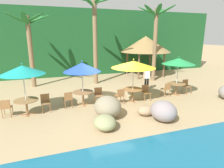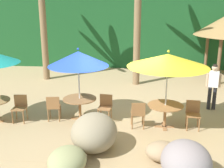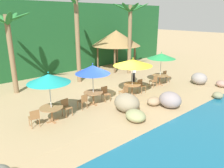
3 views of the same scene
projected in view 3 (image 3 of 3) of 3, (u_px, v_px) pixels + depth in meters
ground_plane at (113, 99)px, 13.39m from camera, size 120.00×120.00×0.00m
terrace_deck at (113, 99)px, 13.39m from camera, size 18.00×5.20×0.01m
foliage_backdrop at (45, 38)px, 19.03m from camera, size 28.00×2.40×6.00m
rock_seawall at (172, 97)px, 12.64m from camera, size 16.37×3.50×0.98m
umbrella_teal at (49, 78)px, 9.93m from camera, size 1.98×1.98×2.49m
dining_table_teal at (52, 110)px, 10.40m from camera, size 1.10×1.10×0.74m
chair_teal_seaward at (66, 106)px, 11.06m from camera, size 0.45×0.45×0.87m
chair_teal_inland at (34, 117)px, 9.88m from camera, size 0.45×0.46×0.87m
umbrella_blue at (93, 69)px, 12.01m from camera, size 1.95×1.95×2.42m
dining_table_blue at (93, 94)px, 12.44m from camera, size 1.10×1.10×0.74m
chair_blue_seaward at (105, 93)px, 12.99m from camera, size 0.47×0.48×0.87m
chair_blue_inland at (83, 100)px, 11.80m from camera, size 0.48×0.48×0.87m
umbrella_yellow at (133, 63)px, 13.42m from camera, size 2.43×2.43×2.45m
dining_table_yellow at (132, 86)px, 13.87m from camera, size 1.10×1.10×0.74m
chair_yellow_seaward at (141, 85)px, 14.45m from camera, size 0.45×0.46×0.87m
chair_yellow_inland at (124, 91)px, 13.27m from camera, size 0.45×0.46×0.87m
umbrella_green at (161, 56)px, 15.56m from camera, size 2.00×2.00×2.45m
dining_table_green at (160, 77)px, 16.02m from camera, size 1.10×1.10×0.74m
chair_green_seaward at (166, 76)px, 16.65m from camera, size 0.43×0.43×0.87m
chair_green_inland at (154, 81)px, 15.42m from camera, size 0.45×0.45×0.87m
palm_tree_nearest at (9, 38)px, 13.47m from camera, size 2.93×3.06×5.15m
palm_tree_second at (77, 25)px, 15.68m from camera, size 3.25×3.27×6.51m
palm_tree_third at (130, 26)px, 18.26m from camera, size 2.94×2.91×5.89m
palapa_hut at (116, 38)px, 20.33m from camera, size 4.54×4.54×3.62m
waiter_in_white at (133, 71)px, 16.13m from camera, size 0.52×0.28×1.70m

